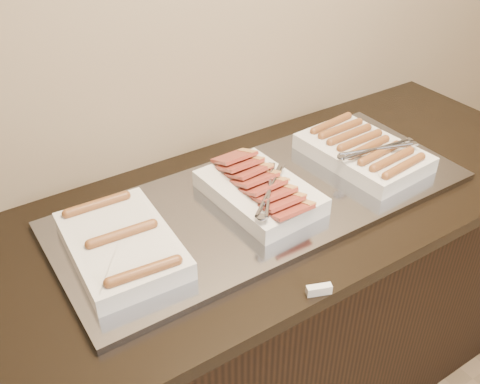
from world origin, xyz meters
name	(u,v)px	position (x,y,z in m)	size (l,w,h in m)	color
counter	(259,312)	(0.00, 2.13, 0.45)	(2.06, 0.76, 0.90)	black
warming_tray	(266,199)	(0.02, 2.13, 0.91)	(1.20, 0.50, 0.02)	#8E909B
dish_left	(121,244)	(-0.42, 2.13, 0.95)	(0.26, 0.37, 0.07)	silver
dish_center	(260,190)	(-0.01, 2.13, 0.95)	(0.25, 0.36, 0.09)	silver
dish_right	(364,151)	(0.38, 2.13, 0.95)	(0.28, 0.39, 0.08)	silver
label_holder	(319,290)	(-0.09, 1.77, 0.91)	(0.06, 0.02, 0.02)	silver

